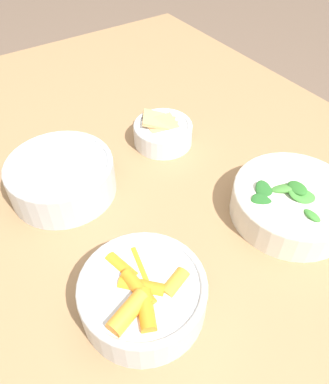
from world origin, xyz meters
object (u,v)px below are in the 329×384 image
(bowl_cookies, at_px, (162,131))
(bowl_beans_hotdog, at_px, (62,178))
(bowl_greens, at_px, (293,201))
(bowl_carrots, at_px, (143,294))

(bowl_cookies, bearing_deg, bowl_beans_hotdog, 95.50)
(bowl_greens, bearing_deg, bowl_cookies, 13.37)
(bowl_greens, xyz_separation_m, bowl_beans_hotdog, (0.25, 0.28, 0.00))
(bowl_greens, xyz_separation_m, bowl_cookies, (0.28, 0.07, -0.00))
(bowl_greens, height_order, bowl_beans_hotdog, same)
(bowl_carrots, relative_size, bowl_greens, 0.85)
(bowl_carrots, relative_size, bowl_cookies, 1.40)
(bowl_carrots, height_order, bowl_cookies, bowl_carrots)
(bowl_carrots, xyz_separation_m, bowl_cookies, (0.28, -0.22, -0.01))
(bowl_greens, distance_m, bowl_cookies, 0.28)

